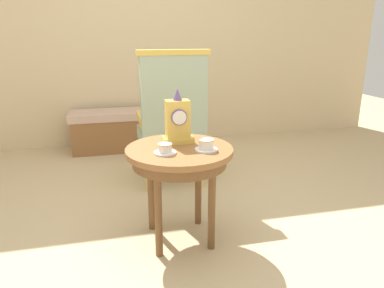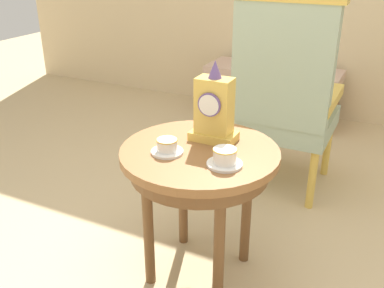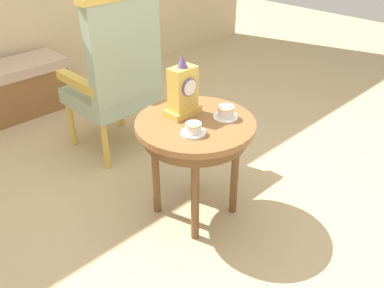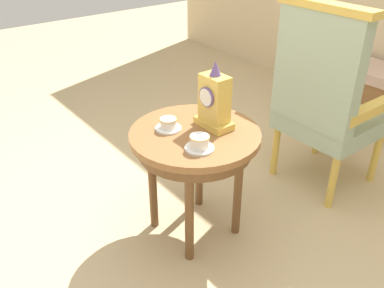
{
  "view_description": "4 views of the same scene",
  "coord_description": "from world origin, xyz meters",
  "px_view_note": "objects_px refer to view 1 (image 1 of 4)",
  "views": [
    {
      "loc": [
        -0.42,
        -2.06,
        1.26
      ],
      "look_at": [
        0.08,
        0.04,
        0.6
      ],
      "focal_mm": 34.01,
      "sensor_mm": 36.0,
      "label": 1
    },
    {
      "loc": [
        0.65,
        -1.47,
        1.35
      ],
      "look_at": [
        -0.05,
        -0.03,
        0.62
      ],
      "focal_mm": 40.95,
      "sensor_mm": 36.0,
      "label": 2
    },
    {
      "loc": [
        -1.38,
        -1.4,
        1.62
      ],
      "look_at": [
        -0.03,
        -0.03,
        0.47
      ],
      "focal_mm": 38.78,
      "sensor_mm": 36.0,
      "label": 3
    },
    {
      "loc": [
        1.39,
        -1.15,
        1.57
      ],
      "look_at": [
        -0.11,
        0.02,
        0.47
      ],
      "focal_mm": 39.35,
      "sensor_mm": 36.0,
      "label": 4
    }
  ],
  "objects_px": {
    "teacup_left": "(165,149)",
    "mantel_clock": "(178,121)",
    "side_table": "(179,160)",
    "teacup_right": "(206,145)",
    "window_bench": "(120,130)",
    "armchair": "(172,117)"
  },
  "relations": [
    {
      "from": "side_table",
      "to": "teacup_right",
      "type": "bearing_deg",
      "value": -31.35
    },
    {
      "from": "armchair",
      "to": "teacup_right",
      "type": "bearing_deg",
      "value": -88.42
    },
    {
      "from": "armchair",
      "to": "side_table",
      "type": "bearing_deg",
      "value": -97.6
    },
    {
      "from": "side_table",
      "to": "window_bench",
      "type": "xyz_separation_m",
      "value": [
        -0.27,
        1.99,
        -0.3
      ]
    },
    {
      "from": "side_table",
      "to": "mantel_clock",
      "type": "relative_size",
      "value": 1.91
    },
    {
      "from": "teacup_left",
      "to": "mantel_clock",
      "type": "xyz_separation_m",
      "value": [
        0.12,
        0.19,
        0.11
      ]
    },
    {
      "from": "teacup_left",
      "to": "teacup_right",
      "type": "bearing_deg",
      "value": 0.06
    },
    {
      "from": "mantel_clock",
      "to": "window_bench",
      "type": "bearing_deg",
      "value": 98.48
    },
    {
      "from": "window_bench",
      "to": "mantel_clock",
      "type": "bearing_deg",
      "value": -81.52
    },
    {
      "from": "teacup_right",
      "to": "window_bench",
      "type": "height_order",
      "value": "teacup_right"
    },
    {
      "from": "armchair",
      "to": "window_bench",
      "type": "xyz_separation_m",
      "value": [
        -0.38,
        1.13,
        -0.37
      ]
    },
    {
      "from": "side_table",
      "to": "teacup_right",
      "type": "relative_size",
      "value": 4.78
    },
    {
      "from": "side_table",
      "to": "teacup_left",
      "type": "relative_size",
      "value": 5.03
    },
    {
      "from": "mantel_clock",
      "to": "armchair",
      "type": "height_order",
      "value": "armchair"
    },
    {
      "from": "teacup_right",
      "to": "window_bench",
      "type": "bearing_deg",
      "value": 101.11
    },
    {
      "from": "side_table",
      "to": "armchair",
      "type": "distance_m",
      "value": 0.87
    },
    {
      "from": "armchair",
      "to": "mantel_clock",
      "type": "bearing_deg",
      "value": -97.55
    },
    {
      "from": "teacup_left",
      "to": "side_table",
      "type": "bearing_deg",
      "value": 40.79
    },
    {
      "from": "side_table",
      "to": "mantel_clock",
      "type": "bearing_deg",
      "value": 82.11
    },
    {
      "from": "side_table",
      "to": "mantel_clock",
      "type": "height_order",
      "value": "mantel_clock"
    },
    {
      "from": "teacup_left",
      "to": "armchair",
      "type": "bearing_deg",
      "value": 77.23
    },
    {
      "from": "mantel_clock",
      "to": "teacup_left",
      "type": "bearing_deg",
      "value": -120.78
    }
  ]
}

